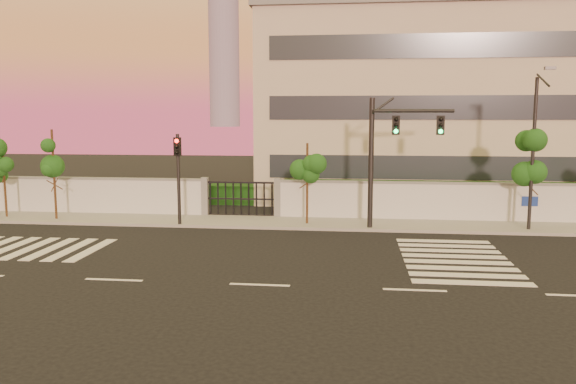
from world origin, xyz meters
name	(u,v)px	position (x,y,z in m)	size (l,w,h in m)	color
ground	(260,285)	(0.00, 0.00, 0.00)	(120.00, 120.00, 0.00)	black
sidewalk	(293,223)	(0.00, 10.50, 0.07)	(60.00, 3.00, 0.15)	gray
perimeter_wall	(298,199)	(0.10, 12.00, 1.07)	(60.00, 0.36, 2.20)	silver
hedge_row	(320,197)	(1.17, 14.74, 0.82)	(41.00, 4.25, 1.80)	#113510
institutional_building	(442,107)	(9.00, 21.99, 6.16)	(24.40, 12.40, 12.25)	#B9AE9C
distant_skyscraper	(223,7)	(-65.00, 280.00, 61.98)	(16.00, 16.00, 118.00)	slate
road_markings	(236,255)	(-1.58, 3.76, 0.01)	(57.00, 7.62, 0.02)	silver
street_tree_b	(4,162)	(-15.44, 10.19, 3.07)	(1.41, 1.12, 4.17)	#382314
street_tree_c	(53,154)	(-12.46, 9.92, 3.55)	(1.49, 1.19, 4.83)	#382314
street_tree_d	(308,165)	(0.77, 10.12, 3.08)	(1.48, 1.17, 4.18)	#382314
street_tree_e	(533,158)	(11.56, 10.31, 3.50)	(1.60, 1.27, 4.76)	#382314
traffic_signal_main	(388,148)	(4.67, 9.43, 4.02)	(4.00, 1.00, 6.37)	black
traffic_signal_secondary	(178,168)	(-5.57, 9.15, 2.95)	(0.36, 0.35, 4.64)	black
streetlight_east	(534,146)	(11.39, 9.66, 4.12)	(0.46, 1.84, 7.63)	black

